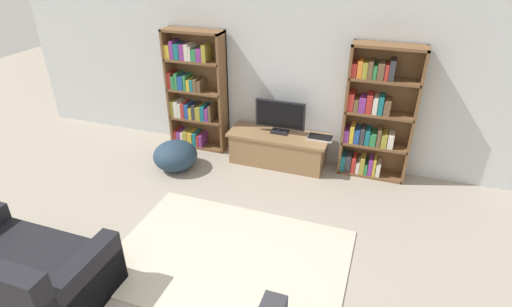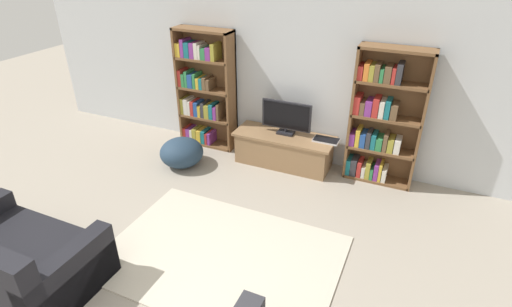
{
  "view_description": "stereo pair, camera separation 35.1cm",
  "coord_description": "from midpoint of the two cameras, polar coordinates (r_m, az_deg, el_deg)",
  "views": [
    {
      "loc": [
        1.37,
        -1.09,
        2.97
      ],
      "look_at": [
        -0.01,
        2.85,
        0.7
      ],
      "focal_mm": 28.0,
      "sensor_mm": 36.0,
      "label": 1
    },
    {
      "loc": [
        1.69,
        -0.96,
        2.97
      ],
      "look_at": [
        -0.01,
        2.85,
        0.7
      ],
      "focal_mm": 28.0,
      "sensor_mm": 36.0,
      "label": 2
    }
  ],
  "objects": [
    {
      "name": "tv_stand",
      "position": [
        5.85,
        1.45,
        0.69
      ],
      "size": [
        1.44,
        0.53,
        0.47
      ],
      "color": "#8E6B47",
      "rests_on": "ground_plane"
    },
    {
      "name": "beanbag_ottoman",
      "position": [
        5.88,
        -13.13,
        -0.32
      ],
      "size": [
        0.63,
        0.63,
        0.41
      ],
      "primitive_type": "ellipsoid",
      "color": "#23384C",
      "rests_on": "ground_plane"
    },
    {
      "name": "bookshelf_left",
      "position": [
        6.23,
        -10.41,
        8.63
      ],
      "size": [
        0.9,
        0.3,
        1.83
      ],
      "color": "brown",
      "rests_on": "ground_plane"
    },
    {
      "name": "bookshelf_right",
      "position": [
        5.5,
        14.87,
        5.16
      ],
      "size": [
        0.9,
        0.3,
        1.83
      ],
      "color": "brown",
      "rests_on": "ground_plane"
    },
    {
      "name": "laptop",
      "position": [
        5.66,
        7.43,
        2.23
      ],
      "size": [
        0.36,
        0.21,
        0.03
      ],
      "color": "silver",
      "rests_on": "tv_stand"
    },
    {
      "name": "television",
      "position": [
        5.69,
        1.68,
        5.32
      ],
      "size": [
        0.73,
        0.16,
        0.49
      ],
      "color": "black",
      "rests_on": "tv_stand"
    },
    {
      "name": "wall_back",
      "position": [
        5.72,
        2.98,
        11.54
      ],
      "size": [
        8.8,
        0.06,
        2.6
      ],
      "color": "silver",
      "rests_on": "ground_plane"
    },
    {
      "name": "area_rug",
      "position": [
        4.35,
        -6.24,
        -14.62
      ],
      "size": [
        2.43,
        1.71,
        0.02
      ],
      "color": "beige",
      "rests_on": "ground_plane"
    },
    {
      "name": "couch_left_sectional",
      "position": [
        4.44,
        -33.04,
        -14.55
      ],
      "size": [
        1.54,
        0.97,
        0.81
      ],
      "color": "black",
      "rests_on": "ground_plane"
    }
  ]
}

